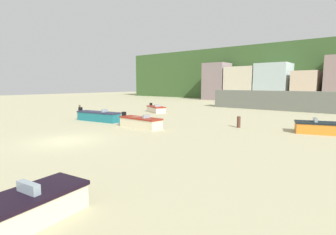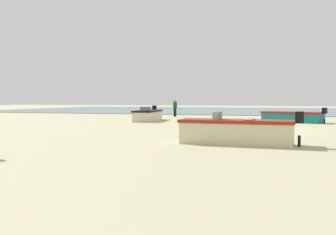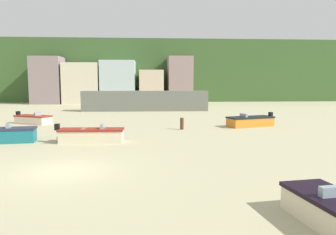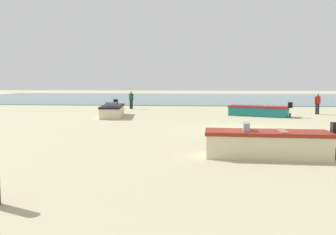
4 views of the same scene
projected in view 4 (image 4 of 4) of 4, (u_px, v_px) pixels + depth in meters
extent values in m
plane|color=#B5AF86|center=(246.00, 130.00, 18.78)|extent=(160.00, 160.00, 0.00)
cube|color=slate|center=(217.00, 98.00, 54.44)|extent=(80.00, 36.00, 0.06)
cube|color=#197474|center=(258.00, 112.00, 26.39)|extent=(4.32, 2.85, 0.63)
cube|color=maroon|center=(258.00, 107.00, 26.35)|extent=(4.44, 2.96, 0.12)
cube|color=black|center=(290.00, 105.00, 25.32)|extent=(0.38, 0.40, 0.40)
cylinder|color=black|center=(290.00, 115.00, 25.39)|extent=(0.13, 0.13, 0.31)
cube|color=olive|center=(266.00, 106.00, 26.11)|extent=(0.67, 1.20, 0.08)
cube|color=beige|center=(267.00, 146.00, 12.07)|extent=(4.01, 1.37, 0.77)
cube|color=maroon|center=(267.00, 133.00, 12.02)|extent=(4.11, 1.45, 0.12)
cube|color=black|center=(336.00, 129.00, 11.72)|extent=(0.29, 0.33, 0.40)
cylinder|color=black|center=(335.00, 153.00, 11.81)|extent=(0.10, 0.10, 0.38)
cube|color=#8C9EA8|center=(246.00, 126.00, 12.09)|extent=(0.23, 0.74, 0.28)
cube|color=#94664E|center=(283.00, 132.00, 11.95)|extent=(0.28, 1.04, 0.08)
cube|color=beige|center=(113.00, 112.00, 26.08)|extent=(1.90, 4.50, 0.68)
cube|color=black|center=(112.00, 106.00, 26.04)|extent=(1.99, 4.61, 0.12)
cube|color=black|center=(116.00, 102.00, 28.37)|extent=(0.35, 0.32, 0.40)
cylinder|color=black|center=(116.00, 111.00, 28.45)|extent=(0.11, 0.11, 0.34)
cube|color=#8C9EA8|center=(111.00, 104.00, 25.26)|extent=(0.81, 0.31, 0.28)
cube|color=#9D6A4D|center=(113.00, 105.00, 26.58)|extent=(1.15, 0.39, 0.08)
cylinder|color=black|center=(132.00, 104.00, 33.26)|extent=(0.19, 0.19, 0.82)
cylinder|color=black|center=(130.00, 104.00, 33.39)|extent=(0.19, 0.19, 0.82)
cylinder|color=#144C27|center=(131.00, 97.00, 33.26)|extent=(0.47, 0.47, 0.58)
cylinder|color=#144C27|center=(133.00, 97.00, 33.12)|extent=(0.12, 0.12, 0.54)
cylinder|color=#144C27|center=(129.00, 97.00, 33.40)|extent=(0.12, 0.12, 0.54)
sphere|color=tan|center=(131.00, 92.00, 33.22)|extent=(0.30, 0.30, 0.22)
cylinder|color=black|center=(316.00, 109.00, 27.78)|extent=(0.19, 0.19, 0.82)
cylinder|color=black|center=(318.00, 109.00, 27.84)|extent=(0.19, 0.19, 0.82)
cylinder|color=#B11F12|center=(318.00, 100.00, 27.74)|extent=(0.45, 0.45, 0.58)
cylinder|color=#B11F12|center=(315.00, 100.00, 27.67)|extent=(0.12, 0.12, 0.54)
cylinder|color=#B11F12|center=(320.00, 100.00, 27.82)|extent=(0.12, 0.12, 0.54)
sphere|color=tan|center=(318.00, 95.00, 27.70)|extent=(0.29, 0.29, 0.22)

